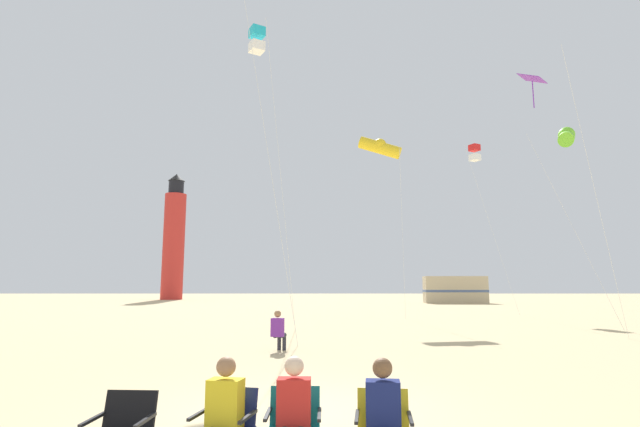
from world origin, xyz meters
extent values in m
plane|color=#CCB584|center=(0.00, 0.00, 0.00)|extent=(200.00, 200.00, 0.00)
cube|color=black|center=(-1.64, -2.30, 0.62)|extent=(0.53, 0.16, 0.40)
cube|color=black|center=(-1.91, -2.53, 0.60)|extent=(0.06, 0.47, 0.03)
cube|color=black|center=(-1.39, -2.55, 0.60)|extent=(0.06, 0.47, 0.03)
cube|color=navy|center=(-0.63, -2.14, 0.62)|extent=(0.54, 0.24, 0.40)
cube|color=black|center=(-0.94, -2.33, 0.60)|extent=(0.13, 0.47, 0.03)
cube|color=black|center=(-0.43, -2.43, 0.60)|extent=(0.13, 0.47, 0.03)
cube|color=yellow|center=(-0.68, -2.34, 0.68)|extent=(0.38, 0.28, 0.52)
sphere|color=#9E704C|center=(-0.68, -2.34, 1.06)|extent=(0.20, 0.20, 0.20)
cube|color=#147F84|center=(0.02, -2.10, 0.62)|extent=(0.52, 0.14, 0.40)
cube|color=black|center=(-0.24, -2.34, 0.60)|extent=(0.04, 0.47, 0.03)
cube|color=black|center=(0.27, -2.35, 0.60)|extent=(0.04, 0.47, 0.03)
cube|color=red|center=(0.02, -2.30, 0.68)|extent=(0.34, 0.22, 0.52)
sphere|color=beige|center=(0.02, -2.30, 1.06)|extent=(0.20, 0.20, 0.20)
cube|color=yellow|center=(0.93, -2.22, 0.62)|extent=(0.53, 0.19, 0.40)
cube|color=black|center=(0.64, -2.43, 0.60)|extent=(0.09, 0.47, 0.03)
cube|color=black|center=(1.16, -2.49, 0.60)|extent=(0.09, 0.47, 0.03)
cube|color=navy|center=(0.91, -2.42, 0.68)|extent=(0.36, 0.26, 0.52)
sphere|color=brown|center=(0.91, -2.42, 1.06)|extent=(0.20, 0.20, 0.20)
cube|color=#722D99|center=(-0.94, 6.62, 0.68)|extent=(0.39, 0.31, 0.52)
sphere|color=#9E704C|center=(-0.94, 6.62, 1.06)|extent=(0.20, 0.20, 0.20)
cylinder|color=#2D2D38|center=(-0.81, 6.77, 0.44)|extent=(0.23, 0.38, 0.13)
cylinder|color=#2D2D38|center=(-0.76, 6.92, 0.21)|extent=(0.11, 0.11, 0.42)
cylinder|color=#2D2D38|center=(-0.96, 6.82, 0.44)|extent=(0.23, 0.38, 0.13)
cylinder|color=#2D2D38|center=(-0.91, 6.97, 0.21)|extent=(0.11, 0.11, 0.42)
cylinder|color=silver|center=(4.85, 18.89, 4.85)|extent=(0.52, 2.28, 9.70)
cylinder|color=yellow|center=(3.72, 19.14, 9.69)|extent=(2.59, 1.22, 1.48)
sphere|color=yellow|center=(3.72, 19.14, 9.84)|extent=(0.76, 0.76, 0.76)
cylinder|color=silver|center=(9.74, 8.66, 4.90)|extent=(2.91, 2.48, 9.81)
cube|color=purple|center=(8.51, 10.10, 9.80)|extent=(1.22, 1.22, 0.40)
cylinder|color=purple|center=(8.51, 10.10, 9.15)|extent=(0.04, 0.04, 1.10)
cylinder|color=silver|center=(11.47, 13.58, 4.48)|extent=(2.79, 1.64, 8.97)
cylinder|color=#72D12D|center=(12.28, 14.97, 8.97)|extent=(1.87, 2.51, 1.48)
sphere|color=#72D12D|center=(12.28, 14.97, 9.12)|extent=(0.76, 0.76, 0.76)
cylinder|color=silver|center=(-1.36, 12.01, 6.38)|extent=(1.20, 2.41, 12.77)
cube|color=#1EB2D1|center=(-2.55, 12.60, 13.12)|extent=(0.82, 0.82, 0.44)
cube|color=white|center=(-2.55, 12.60, 12.42)|extent=(0.82, 0.82, 0.44)
cylinder|color=silver|center=(-1.46, 7.17, 6.63)|extent=(2.11, 1.68, 13.27)
cylinder|color=silver|center=(11.39, 23.28, 5.52)|extent=(3.25, 0.62, 11.04)
cube|color=red|center=(11.09, 24.90, 11.38)|extent=(0.82, 0.82, 0.44)
cube|color=white|center=(11.09, 24.90, 10.68)|extent=(0.82, 0.82, 0.44)
cylinder|color=red|center=(-19.16, 55.73, 7.00)|extent=(2.80, 2.80, 14.00)
cylinder|color=black|center=(-19.16, 55.73, 14.90)|extent=(2.00, 2.00, 1.80)
cone|color=black|center=(-19.16, 55.73, 16.30)|extent=(2.20, 2.20, 1.00)
cube|color=#C6B28C|center=(14.55, 43.58, 1.40)|extent=(6.53, 2.69, 2.80)
cube|color=#4C608C|center=(14.55, 43.58, 1.26)|extent=(6.57, 2.73, 0.24)
camera|label=1|loc=(0.28, -7.36, 1.88)|focal=26.75mm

